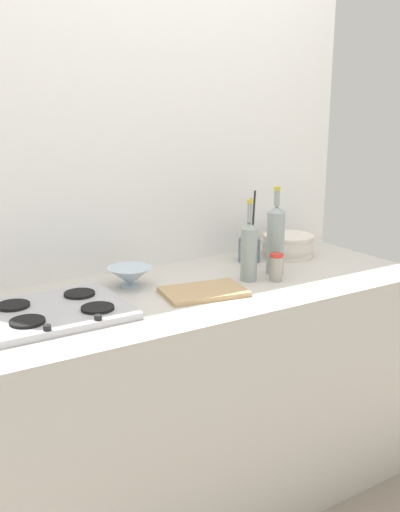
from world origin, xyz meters
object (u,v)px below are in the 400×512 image
Objects in this scene: condiment_jar_front at (276,267)px; wine_bottle_leftmost at (275,239)px; plate_stack at (288,245)px; cutting_board at (204,292)px; mixing_bowl at (130,276)px; wine_bottle_mid_left at (249,250)px; utensil_crock at (249,249)px; stovetop_hob at (55,311)px.

wine_bottle_leftmost is at bearing 54.44° from condiment_jar_front.
plate_stack is 0.66× the size of wine_bottle_leftmost.
wine_bottle_leftmost is 1.20× the size of cutting_board.
condiment_jar_front is 0.33m from cutting_board.
wine_bottle_leftmost reaches higher than mixing_bowl.
wine_bottle_mid_left is 0.29m from utensil_crock.
plate_stack is 0.39m from condiment_jar_front.
stovetop_hob is at bearing 174.58° from condiment_jar_front.
plate_stack is (1.13, 0.19, 0.03)m from stovetop_hob.
stovetop_hob is 0.85m from condiment_jar_front.
condiment_jar_front is at bearing -23.57° from mixing_bowl.
mixing_bowl is 0.57× the size of cutting_board.
cutting_board is (-0.40, -0.27, -0.05)m from utensil_crock.
wine_bottle_leftmost reaches higher than stovetop_hob.
stovetop_hob is 0.95m from utensil_crock.
condiment_jar_front is at bearing -34.12° from wine_bottle_mid_left.
wine_bottle_mid_left is at bearing -150.71° from plate_stack.
stovetop_hob is 0.36m from mixing_bowl.
utensil_crock is (0.17, 0.22, -0.06)m from wine_bottle_mid_left.
plate_stack is at bearing -4.26° from utensil_crock.
stovetop_hob is 1.53× the size of cutting_board.
cutting_board is at bearing -169.66° from wine_bottle_leftmost.
cutting_board is at bearing -167.93° from wine_bottle_mid_left.
utensil_crock is at bearing 5.52° from mixing_bowl.
wine_bottle_leftmost is 0.22m from utensil_crock.
stovetop_hob reaches higher than cutting_board.
utensil_crock is (-0.20, 0.02, 0.01)m from plate_stack.
mixing_bowl is at bearing -174.48° from utensil_crock.
cutting_board is at bearing -48.64° from mixing_bowl.
wine_bottle_mid_left is 1.08× the size of cutting_board.
wine_bottle_leftmost reaches higher than plate_stack.
mixing_bowl reaches higher than stovetop_hob.
wine_bottle_mid_left reaches higher than mixing_bowl.
plate_stack is 1.38× the size of mixing_bowl.
condiment_jar_front is (0.52, -0.22, 0.01)m from mixing_bowl.
wine_bottle_mid_left reaches higher than stovetop_hob.
utensil_crock reaches higher than cutting_board.
mixing_bowl reaches higher than cutting_board.
condiment_jar_front is at bearing -1.56° from cutting_board.
utensil_crock is at bearing 74.38° from condiment_jar_front.
wine_bottle_leftmost is 0.15m from wine_bottle_mid_left.
wine_bottle_mid_left is at bearing 145.88° from condiment_jar_front.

